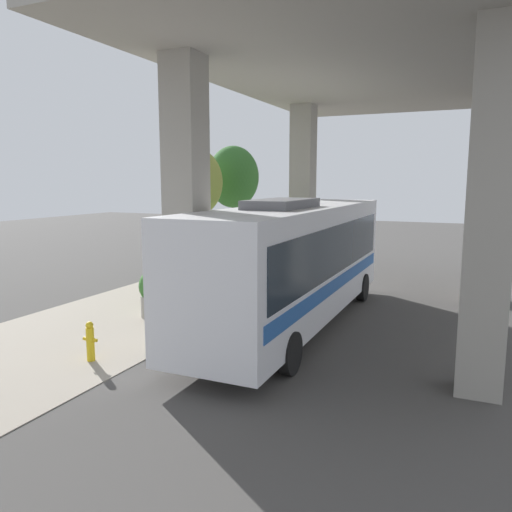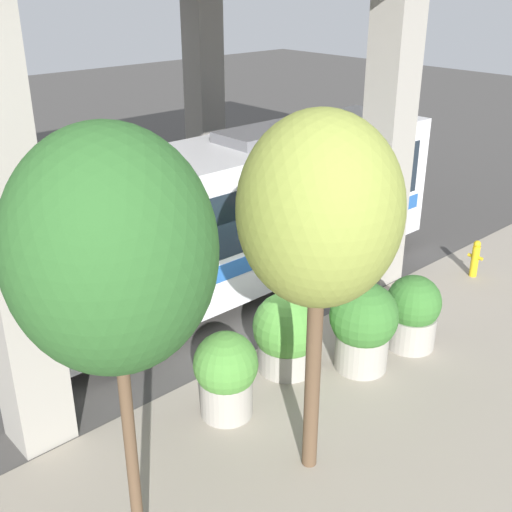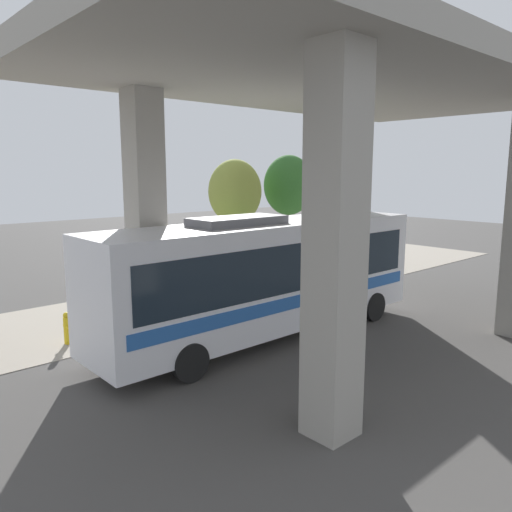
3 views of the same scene
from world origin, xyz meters
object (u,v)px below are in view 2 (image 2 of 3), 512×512
Objects in this scene: planter_front at (287,334)px; street_tree_near at (320,213)px; bus at (239,210)px; street_tree_far at (111,252)px; fire_hydrant at (475,259)px; planter_back at (413,312)px; planter_middle at (226,374)px; planter_extra at (363,325)px.

street_tree_near is (-2.17, 1.64, 3.49)m from planter_front.
bus is at bearing -26.04° from planter_front.
planter_front is at bearing -67.30° from street_tree_far.
planter_back reaches higher than fire_hydrant.
planter_extra is at bearing -102.93° from planter_middle.
street_tree_far is (-1.95, 4.65, 3.73)m from planter_front.
street_tree_far reaches higher than planter_front.
planter_back is 1.42m from planter_extra.
bus reaches higher than planter_middle.
planter_extra is at bearing 97.31° from fire_hydrant.
planter_front is 0.28× the size of street_tree_far.
planter_extra is 0.32× the size of street_tree_near.
fire_hydrant is 0.63× the size of planter_back.
planter_front is 1.48m from planter_extra.
planter_middle is 4.39m from planter_back.
planter_middle is at bearing 77.07° from planter_extra.
planter_extra is 6.85m from street_tree_far.
planter_extra is (-0.69, 5.40, 0.46)m from fire_hydrant.
street_tree_near is (-1.03, 4.15, 3.48)m from planter_back.
fire_hydrant is 0.55× the size of planter_extra.
planter_extra is (-0.96, -1.11, 0.17)m from planter_front.
planter_back is at bearing 102.27° from fire_hydrant.
street_tree_near is (-1.21, 2.75, 3.32)m from planter_extra.
street_tree_near is 0.96× the size of street_tree_far.
fire_hydrant is 0.17× the size of street_tree_far.
street_tree_near is at bearing 103.11° from fire_hydrant.
planter_extra is at bearing -130.89° from planter_front.
street_tree_near is at bearing 113.65° from planter_extra.
planter_back is (-0.85, -4.31, -0.04)m from planter_middle.
street_tree_near reaches higher than fire_hydrant.
bus is 3.83m from planter_front.
planter_front is 1.02× the size of planter_back.
planter_extra is at bearing -80.34° from street_tree_far.
street_tree_far is at bearing 85.75° from street_tree_near.
planter_back is (-1.14, -2.51, 0.01)m from planter_front.
planter_middle is at bearing 136.34° from bus.
planter_middle is 4.95m from street_tree_far.
planter_middle is at bearing 90.18° from fire_hydrant.
bus reaches higher than planter_front.
bus is 8.47m from street_tree_far.
planter_extra is at bearing 173.63° from bus.
street_tree_far is at bearing 119.97° from planter_middle.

